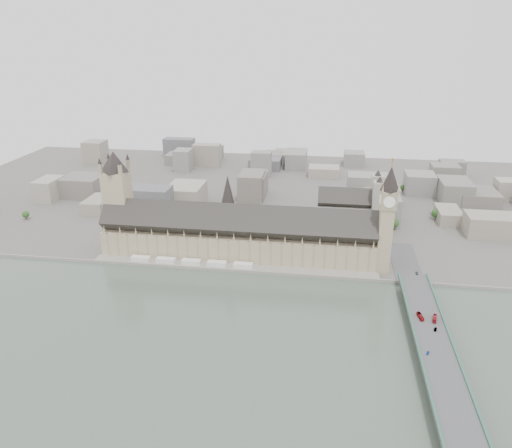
# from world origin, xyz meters

# --- Properties ---
(ground) EXTENTS (900.00, 900.00, 0.00)m
(ground) POSITION_xyz_m (0.00, 0.00, 0.00)
(ground) COLOR #595651
(ground) RESTS_ON ground
(river_thames) EXTENTS (600.00, 600.00, 0.00)m
(river_thames) POSITION_xyz_m (0.00, -165.00, 0.00)
(river_thames) COLOR #434F44
(river_thames) RESTS_ON ground
(embankment_wall) EXTENTS (600.00, 1.50, 3.00)m
(embankment_wall) POSITION_xyz_m (0.00, -15.00, 1.50)
(embankment_wall) COLOR gray
(embankment_wall) RESTS_ON ground
(river_terrace) EXTENTS (270.00, 15.00, 2.00)m
(river_terrace) POSITION_xyz_m (0.00, -7.50, 1.00)
(river_terrace) COLOR gray
(river_terrace) RESTS_ON ground
(terrace_tents) EXTENTS (118.00, 7.00, 4.00)m
(terrace_tents) POSITION_xyz_m (-40.00, -7.00, 4.00)
(terrace_tents) COLOR white
(terrace_tents) RESTS_ON river_terrace
(palace_of_westminster) EXTENTS (265.00, 40.73, 55.44)m
(palace_of_westminster) POSITION_xyz_m (0.00, 19.70, 22.71)
(palace_of_westminster) COLOR tan
(palace_of_westminster) RESTS_ON ground
(elizabeth_tower) EXTENTS (17.00, 17.00, 107.50)m
(elizabeth_tower) POSITION_xyz_m (138.00, 8.00, 58.09)
(elizabeth_tower) COLOR tan
(elizabeth_tower) RESTS_ON ground
(victoria_tower) EXTENTS (30.00, 30.00, 100.00)m
(victoria_tower) POSITION_xyz_m (-122.00, 26.00, 55.20)
(victoria_tower) COLOR tan
(victoria_tower) RESTS_ON ground
(central_tower) EXTENTS (13.00, 13.00, 48.00)m
(central_tower) POSITION_xyz_m (-10.00, 26.00, 57.92)
(central_tower) COLOR gray
(central_tower) RESTS_ON ground
(westminster_bridge) EXTENTS (25.00, 325.00, 10.25)m
(westminster_bridge) POSITION_xyz_m (162.00, -87.50, 5.12)
(westminster_bridge) COLOR #474749
(westminster_bridge) RESTS_ON ground
(bridge_parapets) EXTENTS (25.00, 235.00, 1.15)m
(bridge_parapets) POSITION_xyz_m (162.00, -132.00, 10.82)
(bridge_parapets) COLOR #376452
(bridge_parapets) RESTS_ON westminster_bridge
(westminster_abbey) EXTENTS (68.00, 36.00, 64.00)m
(westminster_abbey) POSITION_xyz_m (110.92, 95.00, 25.08)
(westminster_abbey) COLOR #A19D91
(westminster_abbey) RESTS_ON ground
(city_skyline_inland) EXTENTS (720.00, 360.00, 38.00)m
(city_skyline_inland) POSITION_xyz_m (0.00, 245.00, 19.00)
(city_skyline_inland) COLOR gray
(city_skyline_inland) RESTS_ON ground
(park_trees) EXTENTS (110.00, 30.00, 15.00)m
(park_trees) POSITION_xyz_m (-10.00, 60.00, 7.50)
(park_trees) COLOR #1C4217
(park_trees) RESTS_ON ground
(red_bus_north) EXTENTS (4.11, 10.56, 2.87)m
(red_bus_north) POSITION_xyz_m (157.22, -87.57, 11.68)
(red_bus_north) COLOR #A21217
(red_bus_north) RESTS_ON westminster_bridge
(red_bus_south) EXTENTS (4.69, 10.70, 2.90)m
(red_bus_south) POSITION_xyz_m (167.34, -89.12, 11.70)
(red_bus_south) COLOR #AC1520
(red_bus_south) RESTS_ON westminster_bridge
(car_blue) EXTENTS (2.78, 4.08, 1.29)m
(car_blue) POSITION_xyz_m (155.42, -131.89, 10.90)
(car_blue) COLOR #173B9B
(car_blue) RESTS_ON westminster_bridge
(car_silver) EXTENTS (2.78, 4.86, 1.52)m
(car_silver) POSITION_xyz_m (165.51, -102.55, 11.01)
(car_silver) COLOR gray
(car_silver) RESTS_ON westminster_bridge
(car_approach) EXTENTS (2.16, 5.21, 1.51)m
(car_approach) POSITION_xyz_m (165.55, -14.20, 11.00)
(car_approach) COLOR gray
(car_approach) RESTS_ON westminster_bridge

